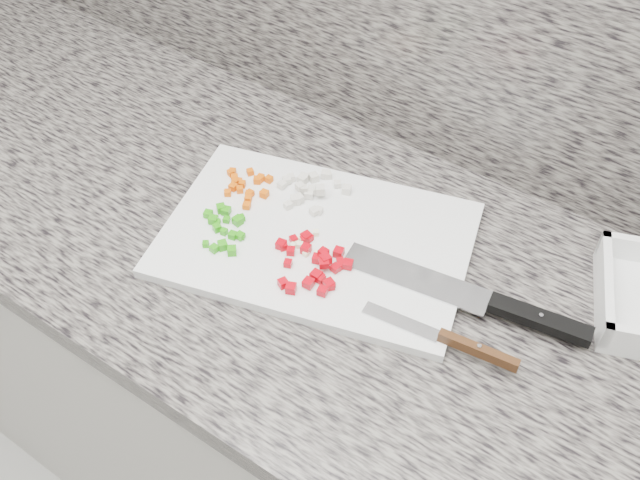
{
  "coord_description": "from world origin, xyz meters",
  "views": [
    {
      "loc": [
        0.33,
        0.85,
        1.68
      ],
      "look_at": [
        -0.06,
        1.43,
        0.94
      ],
      "focal_mm": 40.0,
      "sensor_mm": 36.0,
      "label": 1
    }
  ],
  "objects": [
    {
      "name": "cabinet",
      "position": [
        0.0,
        1.44,
        0.43
      ],
      "size": [
        3.92,
        0.62,
        0.86
      ],
      "primitive_type": "cube",
      "color": "beige",
      "rests_on": "ground"
    },
    {
      "name": "cutting_board",
      "position": [
        -0.08,
        1.45,
        0.91
      ],
      "size": [
        0.51,
        0.41,
        0.02
      ],
      "primitive_type": "cube",
      "rotation": [
        0.0,
        0.0,
        0.27
      ],
      "color": "white",
      "rests_on": "countertop"
    },
    {
      "name": "onion_pile",
      "position": [
        -0.15,
        1.52,
        0.92
      ],
      "size": [
        0.11,
        0.11,
        0.02
      ],
      "color": "beige",
      "rests_on": "cutting_board"
    },
    {
      "name": "red_pepper_pile",
      "position": [
        -0.05,
        1.4,
        0.92
      ],
      "size": [
        0.12,
        0.11,
        0.02
      ],
      "color": "#B2020E",
      "rests_on": "cutting_board"
    },
    {
      "name": "garlic_pile",
      "position": [
        -0.09,
        1.43,
        0.92
      ],
      "size": [
        0.05,
        0.05,
        0.01
      ],
      "color": "#FAF4C1",
      "rests_on": "cutting_board"
    },
    {
      "name": "chef_knife",
      "position": [
        0.19,
        1.48,
        0.92
      ],
      "size": [
        0.35,
        0.08,
        0.02
      ],
      "rotation": [
        0.0,
        0.0,
        0.14
      ],
      "color": "#B9BCC0",
      "rests_on": "cutting_board"
    },
    {
      "name": "green_pepper_pile",
      "position": [
        -0.2,
        1.38,
        0.92
      ],
      "size": [
        0.09,
        0.08,
        0.01
      ],
      "color": "#27990D",
      "rests_on": "cutting_board"
    },
    {
      "name": "carrot_pile",
      "position": [
        -0.23,
        1.48,
        0.92
      ],
      "size": [
        0.09,
        0.08,
        0.01
      ],
      "color": "#DB5604",
      "rests_on": "cutting_board"
    },
    {
      "name": "paring_knife",
      "position": [
        0.18,
        1.39,
        0.92
      ],
      "size": [
        0.21,
        0.04,
        0.02
      ],
      "rotation": [
        0.0,
        0.0,
        0.11
      ],
      "color": "#B9BCC0",
      "rests_on": "cutting_board"
    },
    {
      "name": "countertop",
      "position": [
        0.0,
        1.44,
        0.88
      ],
      "size": [
        3.96,
        0.64,
        0.04
      ],
      "primitive_type": "cube",
      "color": "slate",
      "rests_on": "cabinet"
    }
  ]
}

